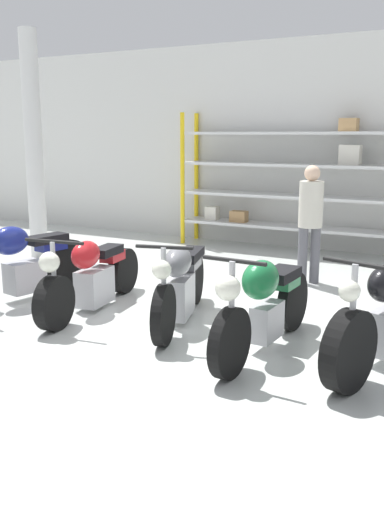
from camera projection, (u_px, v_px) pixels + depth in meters
ground_plane at (174, 328)px, 5.96m from camera, size 30.00×30.00×0.00m
back_wall at (314, 146)px, 9.82m from camera, size 30.00×0.08×3.60m
shelving_rack at (312, 181)px, 9.58m from camera, size 4.83×0.63×2.38m
support_pillar at (34, 146)px, 9.14m from camera, size 0.28×0.28×3.60m
motorcycle_blue at (19, 265)px, 6.82m from camera, size 0.74×2.06×1.05m
motorcycle_red at (91, 276)px, 6.53m from camera, size 0.68×2.12×0.94m
motorcycle_grey at (181, 282)px, 6.09m from camera, size 0.77×1.97×0.97m
motorcycle_green at (264, 303)px, 5.22m from camera, size 0.57×2.02×1.01m
person_browsing at (310, 215)px, 7.59m from camera, size 0.45×0.45×1.59m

